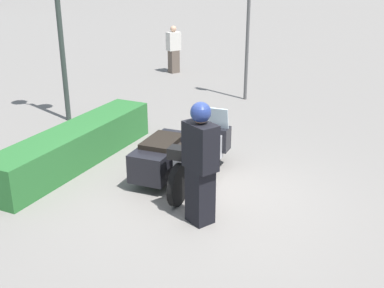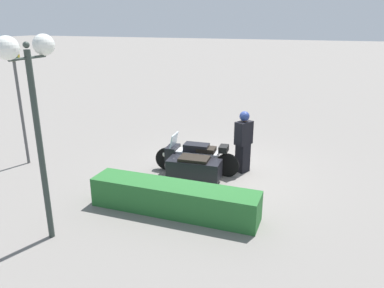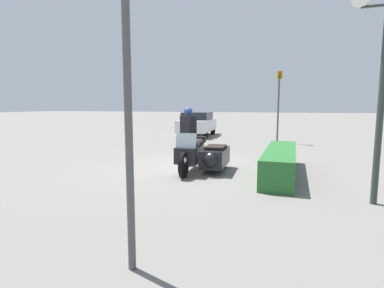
{
  "view_description": "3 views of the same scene",
  "coord_description": "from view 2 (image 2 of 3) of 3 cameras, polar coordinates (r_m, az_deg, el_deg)",
  "views": [
    {
      "loc": [
        -6.39,
        -2.89,
        3.72
      ],
      "look_at": [
        0.4,
        0.38,
        0.79
      ],
      "focal_mm": 45.0,
      "sensor_mm": 36.0,
      "label": 1
    },
    {
      "loc": [
        -2.8,
        10.18,
        4.38
      ],
      "look_at": [
        0.76,
        0.43,
        0.93
      ],
      "focal_mm": 35.0,
      "sensor_mm": 36.0,
      "label": 2
    },
    {
      "loc": [
        8.9,
        3.17,
        1.91
      ],
      "look_at": [
        -0.25,
        0.02,
        0.67
      ],
      "focal_mm": 28.0,
      "sensor_mm": 36.0,
      "label": 3
    }
  ],
  "objects": [
    {
      "name": "officer_rider",
      "position": [
        11.18,
        7.84,
        0.56
      ],
      "size": [
        0.51,
        0.59,
        1.87
      ],
      "rotation": [
        0.0,
        0.0,
        -0.49
      ],
      "color": "black",
      "rests_on": "ground"
    },
    {
      "name": "ground_plane",
      "position": [
        11.43,
        4.32,
        -4.17
      ],
      "size": [
        160.0,
        160.0,
        0.0
      ],
      "primitive_type": "plane",
      "color": "slate"
    },
    {
      "name": "police_motorcycle",
      "position": [
        10.81,
        0.01,
        -2.74
      ],
      "size": [
        2.57,
        1.27,
        1.17
      ],
      "rotation": [
        0.0,
        0.0,
        0.07
      ],
      "color": "black",
      "rests_on": "ground"
    },
    {
      "name": "hedge_bush_curbside",
      "position": [
        8.95,
        -2.8,
        -8.32
      ],
      "size": [
        4.07,
        0.79,
        0.72
      ],
      "primitive_type": "cube",
      "color": "#28662D",
      "rests_on": "ground"
    },
    {
      "name": "traffic_light_near",
      "position": [
        12.54,
        -24.91,
        7.59
      ],
      "size": [
        0.22,
        0.28,
        3.67
      ],
      "rotation": [
        0.0,
        0.0,
        2.92
      ],
      "color": "#4C4C4C",
      "rests_on": "ground"
    },
    {
      "name": "twin_lamp_post",
      "position": [
        7.62,
        -23.39,
        9.32
      ],
      "size": [
        0.41,
        1.31,
        4.13
      ],
      "color": "#2D3833",
      "rests_on": "ground"
    }
  ]
}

